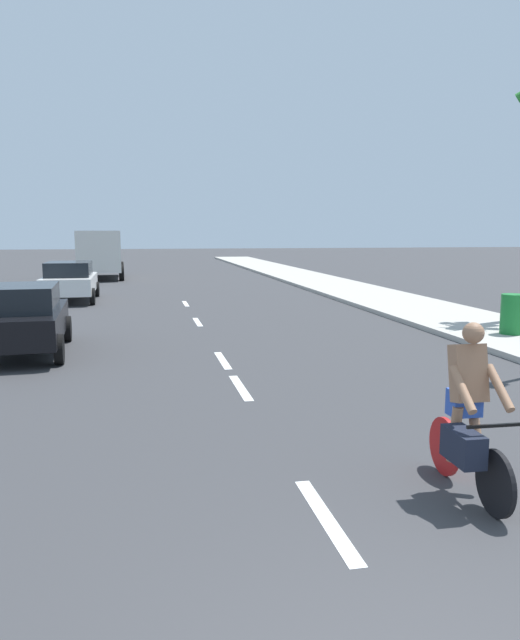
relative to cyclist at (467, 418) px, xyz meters
The scene contains 12 objects.
ground_plane 17.04m from the cyclist, 95.30° to the left, with size 160.00×160.00×0.00m, color #38383A.
sidewalk_strip 19.97m from the cyclist, 71.70° to the left, with size 3.60×80.00×0.14m, color #B2ADA3.
lane_stripe_1 1.79m from the cyclist, behind, with size 0.16×1.80×0.01m, color white.
lane_stripe_2 5.17m from the cyclist, 107.93° to the left, with size 0.16×1.80×0.01m, color white.
lane_stripe_3 7.44m from the cyclist, 102.28° to the left, with size 0.16×1.80×0.01m, color white.
lane_stripe_4 13.11m from the cyclist, 96.90° to the left, with size 0.16×1.80×0.01m, color white.
lane_stripe_5 17.99m from the cyclist, 95.02° to the left, with size 0.16×1.80×0.01m, color white.
cyclist is the anchor object (origin of this frame).
parked_car_black 10.58m from the cyclist, 123.80° to the left, with size 2.08×4.21×1.57m.
parked_car_white 20.58m from the cyclist, 106.96° to the left, with size 2.10×4.50×1.57m.
delivery_truck 32.17m from the cyclist, 99.91° to the left, with size 2.82×6.31×2.80m.
trash_bin_near 10.37m from the cyclist, 54.24° to the left, with size 0.60×0.60×1.02m, color #19722D.
Camera 1 is at (-1.69, -2.52, 2.73)m, focal length 34.43 mm.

